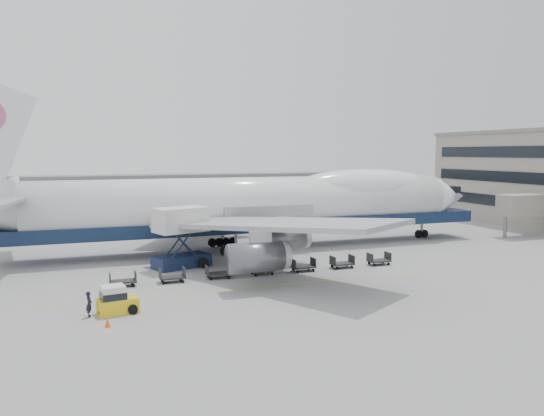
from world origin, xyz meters
name	(u,v)px	position (x,y,z in m)	size (l,w,h in m)	color
ground	(289,269)	(0.00, 0.00, 0.00)	(260.00, 260.00, 0.00)	gray
apron_line	(313,282)	(0.00, -6.00, 0.01)	(60.00, 0.15, 0.01)	gold
hangar	(126,191)	(-10.00, 70.00, 3.50)	(110.00, 8.00, 7.00)	slate
airliner	(257,204)	(0.64, 12.00, 5.62)	(67.00, 55.30, 19.98)	white
catering_truck	(181,234)	(-10.23, 4.52, 3.47)	(6.32, 5.20, 6.26)	#172547
baggage_tug	(116,301)	(-17.80, -9.67, 0.94)	(3.08, 1.96, 2.11)	yellow
ground_worker	(89,304)	(-19.68, -9.85, 0.94)	(0.69, 0.45, 1.88)	black
traffic_cone	(107,323)	(-18.58, -12.70, 0.28)	(0.40, 0.40, 0.59)	#F8510D
dolly_0	(123,281)	(-16.65, -1.61, 0.53)	(2.30, 1.35, 1.30)	#2D2D30
dolly_1	(172,277)	(-12.26, -1.61, 0.53)	(2.30, 1.35, 1.30)	#2D2D30
dolly_2	(218,273)	(-7.87, -1.61, 0.53)	(2.30, 1.35, 1.30)	#2D2D30
dolly_3	(262,269)	(-3.48, -1.61, 0.53)	(2.30, 1.35, 1.30)	#2D2D30
dolly_4	(303,266)	(0.91, -1.61, 0.53)	(2.30, 1.35, 1.30)	#2D2D30
dolly_5	(342,263)	(5.30, -1.61, 0.53)	(2.30, 1.35, 1.30)	#2D2D30
dolly_6	(379,260)	(9.69, -1.61, 0.53)	(2.30, 1.35, 1.30)	#2D2D30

